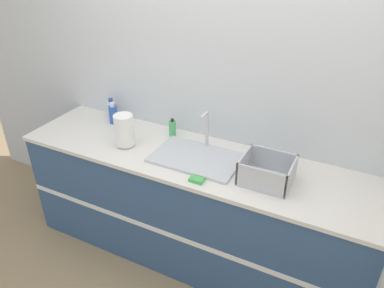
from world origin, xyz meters
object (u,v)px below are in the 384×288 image
(sink, at_px, (197,156))
(soap_dispenser, at_px, (172,128))
(paper_towel_roll, at_px, (124,130))
(dish_rack, at_px, (267,173))
(bottle_clear, at_px, (112,109))
(bottle_blue, at_px, (113,114))

(sink, distance_m, soap_dispenser, 0.39)
(soap_dispenser, bearing_deg, paper_towel_roll, -128.75)
(soap_dispenser, bearing_deg, dish_rack, -17.96)
(paper_towel_roll, bearing_deg, bottle_clear, 138.09)
(dish_rack, distance_m, bottle_clear, 1.46)
(bottle_clear, distance_m, soap_dispenser, 0.61)
(bottle_blue, bearing_deg, bottle_clear, 134.15)
(bottle_blue, bearing_deg, sink, -12.82)
(sink, relative_size, bottle_clear, 3.50)
(dish_rack, xyz_separation_m, bottle_clear, (-1.42, 0.31, 0.01))
(paper_towel_roll, distance_m, bottle_clear, 0.50)
(bottle_clear, height_order, bottle_blue, bottle_blue)
(paper_towel_roll, distance_m, dish_rack, 1.05)
(sink, xyz_separation_m, bottle_blue, (-0.85, 0.19, 0.06))
(sink, xyz_separation_m, soap_dispenser, (-0.32, 0.22, 0.04))
(bottle_blue, xyz_separation_m, soap_dispenser, (0.53, 0.03, -0.02))
(sink, height_order, soap_dispenser, sink)
(paper_towel_roll, height_order, bottle_clear, paper_towel_roll)
(bottle_clear, xyz_separation_m, bottle_blue, (0.07, -0.08, 0.00))
(sink, xyz_separation_m, dish_rack, (0.50, -0.04, 0.04))
(bottle_clear, xyz_separation_m, soap_dispenser, (0.61, -0.05, -0.01))
(sink, relative_size, dish_rack, 1.92)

